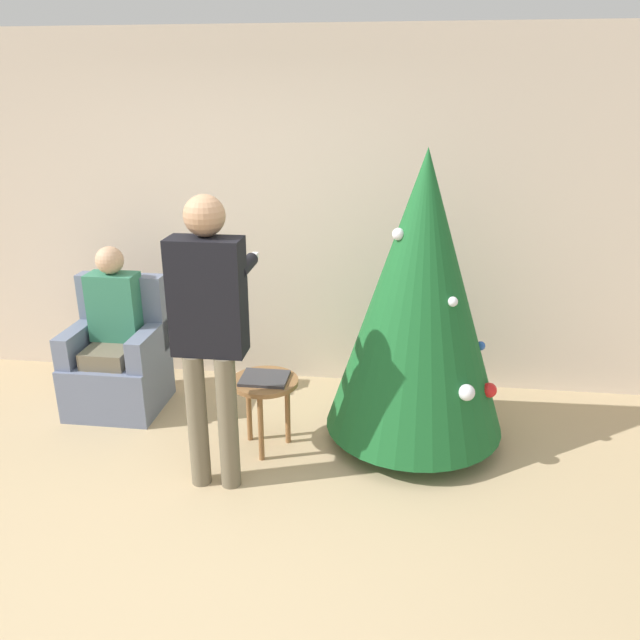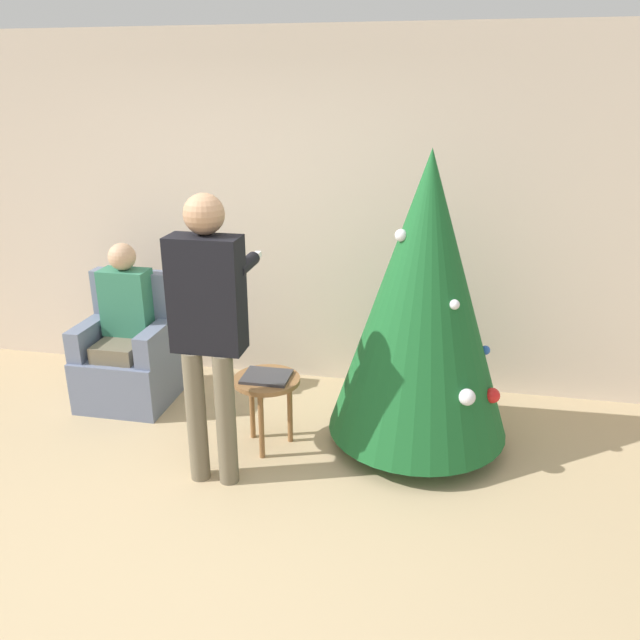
% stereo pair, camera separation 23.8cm
% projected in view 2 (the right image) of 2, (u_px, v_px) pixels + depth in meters
% --- Properties ---
extents(ground_plane, '(14.00, 14.00, 0.00)m').
position_uv_depth(ground_plane, '(174.00, 548.00, 3.28)').
color(ground_plane, tan).
extents(wall_back, '(8.00, 0.06, 2.70)m').
position_uv_depth(wall_back, '(277.00, 215.00, 4.86)').
color(wall_back, beige).
rests_on(wall_back, ground_plane).
extents(christmas_tree, '(1.18, 1.18, 1.95)m').
position_uv_depth(christmas_tree, '(424.00, 299.00, 3.92)').
color(christmas_tree, brown).
rests_on(christmas_tree, ground_plane).
extents(armchair, '(0.65, 0.60, 0.98)m').
position_uv_depth(armchair, '(130.00, 357.00, 4.76)').
color(armchair, slate).
rests_on(armchair, ground_plane).
extents(person_seated, '(0.36, 0.46, 1.22)m').
position_uv_depth(person_seated, '(124.00, 319.00, 4.63)').
color(person_seated, '#6B604C').
rests_on(person_seated, ground_plane).
extents(person_standing, '(0.43, 0.57, 1.75)m').
position_uv_depth(person_standing, '(208.00, 317.00, 3.56)').
color(person_standing, '#6B604C').
rests_on(person_standing, ground_plane).
extents(side_stool, '(0.44, 0.44, 0.50)m').
position_uv_depth(side_stool, '(267.00, 388.00, 4.09)').
color(side_stool, olive).
rests_on(side_stool, ground_plane).
extents(laptop, '(0.30, 0.25, 0.02)m').
position_uv_depth(laptop, '(267.00, 377.00, 4.06)').
color(laptop, '#38383D').
rests_on(laptop, side_stool).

